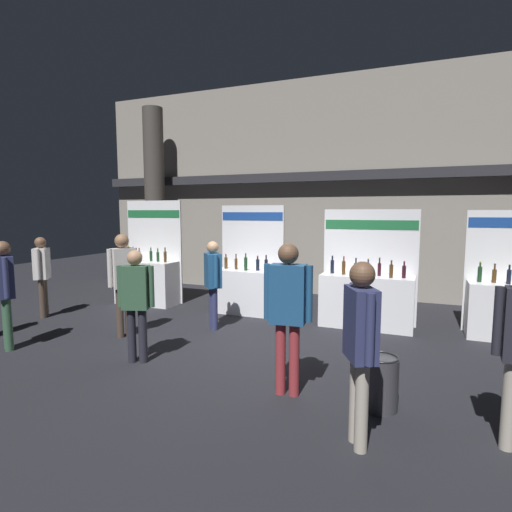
# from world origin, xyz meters

# --- Properties ---
(ground_plane) EXTENTS (26.47, 26.47, 0.00)m
(ground_plane) POSITION_xyz_m (0.00, 0.00, 0.00)
(ground_plane) COLOR black
(hall_colonnade) EXTENTS (13.23, 1.33, 5.64)m
(hall_colonnade) POSITION_xyz_m (0.00, 4.28, 2.79)
(hall_colonnade) COLOR gray
(hall_colonnade) RESTS_ON ground_plane
(exhibitor_booth_0) EXTENTS (1.54, 0.66, 2.47)m
(exhibitor_booth_0) POSITION_xyz_m (-3.57, 1.68, 0.63)
(exhibitor_booth_0) COLOR white
(exhibitor_booth_0) RESTS_ON ground_plane
(exhibitor_booth_1) EXTENTS (1.48, 0.66, 2.35)m
(exhibitor_booth_1) POSITION_xyz_m (-1.00, 1.78, 0.59)
(exhibitor_booth_1) COLOR white
(exhibitor_booth_1) RESTS_ON ground_plane
(exhibitor_booth_2) EXTENTS (1.81, 0.66, 2.26)m
(exhibitor_booth_2) POSITION_xyz_m (1.56, 1.64, 0.59)
(exhibitor_booth_2) COLOR white
(exhibitor_booth_2) RESTS_ON ground_plane
(trash_bin) EXTENTS (0.39, 0.39, 0.61)m
(trash_bin) POSITION_xyz_m (2.13, -1.66, 0.31)
(trash_bin) COLOR #38383D
(trash_bin) RESTS_ON ground_plane
(visitor_0) EXTENTS (0.45, 0.47, 1.67)m
(visitor_0) POSITION_xyz_m (-1.10, 0.40, 1.00)
(visitor_0) COLOR navy
(visitor_0) RESTS_ON ground_plane
(visitor_1) EXTENTS (0.45, 0.38, 1.75)m
(visitor_1) POSITION_xyz_m (-3.60, -1.89, 1.04)
(visitor_1) COLOR #33563D
(visitor_1) RESTS_ON ground_plane
(visitor_3) EXTENTS (0.52, 0.34, 1.66)m
(visitor_3) POSITION_xyz_m (-1.32, -1.54, 0.99)
(visitor_3) COLOR #23232D
(visitor_3) RESTS_ON ground_plane
(visitor_4) EXTENTS (0.39, 0.44, 1.69)m
(visitor_4) POSITION_xyz_m (-4.81, -0.20, 1.00)
(visitor_4) COLOR #47382D
(visitor_4) RESTS_ON ground_plane
(visitor_5) EXTENTS (0.58, 0.29, 1.85)m
(visitor_5) POSITION_xyz_m (1.05, -1.72, 1.12)
(visitor_5) COLOR maroon
(visitor_5) RESTS_ON ground_plane
(visitor_6) EXTENTS (0.37, 0.51, 1.77)m
(visitor_6) POSITION_xyz_m (2.00, -2.50, 1.06)
(visitor_6) COLOR #ADA393
(visitor_6) RESTS_ON ground_plane
(visitor_7) EXTENTS (0.38, 0.47, 1.83)m
(visitor_7) POSITION_xyz_m (-2.33, -0.63, 1.09)
(visitor_7) COLOR #47382D
(visitor_7) RESTS_ON ground_plane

